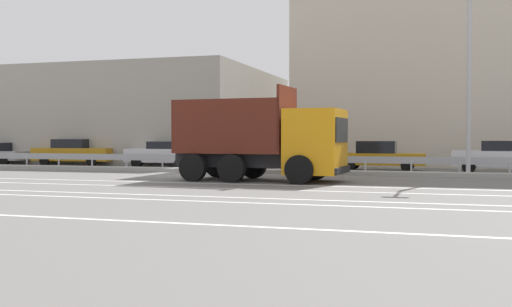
{
  "coord_description": "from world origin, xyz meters",
  "views": [
    {
      "loc": [
        10.44,
        -24.04,
        1.68
      ],
      "look_at": [
        3.05,
        0.17,
        0.97
      ],
      "focal_mm": 42.0,
      "sensor_mm": 36.0,
      "label": 1
    }
  ],
  "objects_px": {
    "street_lamp_1": "(469,66)",
    "parked_car_5": "(272,156)",
    "parked_car_3": "(76,152)",
    "parked_car_4": "(165,154)",
    "parked_car_7": "(499,157)",
    "median_road_sign": "(223,145)",
    "dump_truck": "(281,145)",
    "parked_car_6": "(379,156)"
  },
  "relations": [
    {
      "from": "parked_car_6",
      "to": "parked_car_4",
      "type": "bearing_deg",
      "value": -88.03
    },
    {
      "from": "parked_car_5",
      "to": "parked_car_7",
      "type": "height_order",
      "value": "parked_car_7"
    },
    {
      "from": "median_road_sign",
      "to": "street_lamp_1",
      "type": "distance_m",
      "value": 11.42
    },
    {
      "from": "parked_car_7",
      "to": "parked_car_4",
      "type": "bearing_deg",
      "value": 94.22
    },
    {
      "from": "street_lamp_1",
      "to": "parked_car_5",
      "type": "relative_size",
      "value": 1.68
    },
    {
      "from": "street_lamp_1",
      "to": "parked_car_3",
      "type": "relative_size",
      "value": 1.69
    },
    {
      "from": "parked_car_4",
      "to": "parked_car_7",
      "type": "relative_size",
      "value": 1.0
    },
    {
      "from": "median_road_sign",
      "to": "parked_car_7",
      "type": "xyz_separation_m",
      "value": [
        12.4,
        3.13,
        -0.55
      ]
    },
    {
      "from": "parked_car_4",
      "to": "parked_car_6",
      "type": "bearing_deg",
      "value": -87.24
    },
    {
      "from": "median_road_sign",
      "to": "parked_car_3",
      "type": "height_order",
      "value": "median_road_sign"
    },
    {
      "from": "dump_truck",
      "to": "street_lamp_1",
      "type": "bearing_deg",
      "value": 126.02
    },
    {
      "from": "parked_car_3",
      "to": "parked_car_7",
      "type": "xyz_separation_m",
      "value": [
        22.79,
        -0.46,
        -0.02
      ]
    },
    {
      "from": "parked_car_5",
      "to": "parked_car_7",
      "type": "relative_size",
      "value": 1.17
    },
    {
      "from": "dump_truck",
      "to": "parked_car_7",
      "type": "height_order",
      "value": "dump_truck"
    },
    {
      "from": "median_road_sign",
      "to": "street_lamp_1",
      "type": "bearing_deg",
      "value": -0.73
    },
    {
      "from": "street_lamp_1",
      "to": "parked_car_3",
      "type": "height_order",
      "value": "street_lamp_1"
    },
    {
      "from": "parked_car_3",
      "to": "parked_car_6",
      "type": "height_order",
      "value": "parked_car_3"
    },
    {
      "from": "street_lamp_1",
      "to": "parked_car_3",
      "type": "xyz_separation_m",
      "value": [
        -21.32,
        3.73,
        -3.85
      ]
    },
    {
      "from": "dump_truck",
      "to": "parked_car_5",
      "type": "xyz_separation_m",
      "value": [
        -2.5,
        7.83,
        -0.65
      ]
    },
    {
      "from": "dump_truck",
      "to": "parked_car_7",
      "type": "bearing_deg",
      "value": 135.68
    },
    {
      "from": "parked_car_3",
      "to": "parked_car_7",
      "type": "distance_m",
      "value": 22.8
    },
    {
      "from": "street_lamp_1",
      "to": "median_road_sign",
      "type": "bearing_deg",
      "value": 179.27
    },
    {
      "from": "parked_car_3",
      "to": "parked_car_4",
      "type": "relative_size",
      "value": 1.17
    },
    {
      "from": "parked_car_3",
      "to": "parked_car_4",
      "type": "xyz_separation_m",
      "value": [
        5.86,
        -0.38,
        -0.04
      ]
    },
    {
      "from": "parked_car_7",
      "to": "parked_car_5",
      "type": "bearing_deg",
      "value": 94.29
    },
    {
      "from": "parked_car_7",
      "to": "median_road_sign",
      "type": "bearing_deg",
      "value": 108.66
    },
    {
      "from": "median_road_sign",
      "to": "parked_car_6",
      "type": "relative_size",
      "value": 0.57
    },
    {
      "from": "parked_car_3",
      "to": "parked_car_7",
      "type": "relative_size",
      "value": 1.17
    },
    {
      "from": "dump_truck",
      "to": "parked_car_6",
      "type": "relative_size",
      "value": 1.49
    },
    {
      "from": "street_lamp_1",
      "to": "parked_car_7",
      "type": "height_order",
      "value": "street_lamp_1"
    },
    {
      "from": "dump_truck",
      "to": "parked_car_3",
      "type": "distance_m",
      "value": 16.63
    },
    {
      "from": "parked_car_4",
      "to": "parked_car_6",
      "type": "height_order",
      "value": "parked_car_6"
    },
    {
      "from": "median_road_sign",
      "to": "parked_car_4",
      "type": "height_order",
      "value": "median_road_sign"
    },
    {
      "from": "parked_car_3",
      "to": "parked_car_4",
      "type": "height_order",
      "value": "parked_car_3"
    },
    {
      "from": "median_road_sign",
      "to": "parked_car_5",
      "type": "relative_size",
      "value": 0.51
    },
    {
      "from": "parked_car_5",
      "to": "parked_car_6",
      "type": "bearing_deg",
      "value": -80.31
    },
    {
      "from": "parked_car_5",
      "to": "dump_truck",
      "type": "bearing_deg",
      "value": -157.46
    },
    {
      "from": "parked_car_4",
      "to": "parked_car_5",
      "type": "bearing_deg",
      "value": -89.72
    },
    {
      "from": "street_lamp_1",
      "to": "parked_car_6",
      "type": "relative_size",
      "value": 1.86
    },
    {
      "from": "street_lamp_1",
      "to": "parked_car_3",
      "type": "distance_m",
      "value": 21.98
    },
    {
      "from": "parked_car_3",
      "to": "median_road_sign",
      "type": "bearing_deg",
      "value": 68.26
    },
    {
      "from": "parked_car_3",
      "to": "parked_car_5",
      "type": "height_order",
      "value": "parked_car_3"
    }
  ]
}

